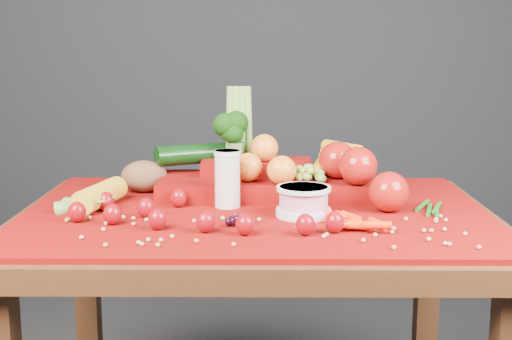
{
  "coord_description": "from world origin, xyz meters",
  "views": [
    {
      "loc": [
        0.01,
        -1.59,
        1.15
      ],
      "look_at": [
        0.0,
        0.02,
        0.85
      ],
      "focal_mm": 50.0,
      "sensor_mm": 36.0,
      "label": 1
    }
  ],
  "objects_px": {
    "milk_glass": "(227,177)",
    "yogurt_bowl": "(304,200)",
    "produce_mound": "(280,171)",
    "table": "(256,254)"
  },
  "relations": [
    {
      "from": "yogurt_bowl",
      "to": "produce_mound",
      "type": "relative_size",
      "value": 0.2
    },
    {
      "from": "milk_glass",
      "to": "yogurt_bowl",
      "type": "bearing_deg",
      "value": -26.66
    },
    {
      "from": "produce_mound",
      "to": "table",
      "type": "bearing_deg",
      "value": -111.65
    },
    {
      "from": "table",
      "to": "milk_glass",
      "type": "distance_m",
      "value": 0.19
    },
    {
      "from": "table",
      "to": "milk_glass",
      "type": "relative_size",
      "value": 8.27
    },
    {
      "from": "table",
      "to": "produce_mound",
      "type": "height_order",
      "value": "produce_mound"
    },
    {
      "from": "milk_glass",
      "to": "yogurt_bowl",
      "type": "height_order",
      "value": "milk_glass"
    },
    {
      "from": "produce_mound",
      "to": "milk_glass",
      "type": "bearing_deg",
      "value": -135.29
    },
    {
      "from": "table",
      "to": "milk_glass",
      "type": "xyz_separation_m",
      "value": [
        -0.07,
        0.02,
        0.18
      ]
    },
    {
      "from": "table",
      "to": "produce_mound",
      "type": "xyz_separation_m",
      "value": [
        0.06,
        0.15,
        0.17
      ]
    }
  ]
}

